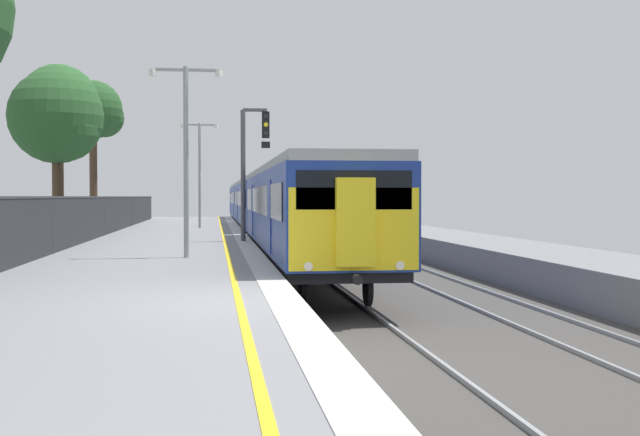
# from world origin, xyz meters

# --- Properties ---
(ground) EXTENTS (17.40, 110.00, 1.21)m
(ground) POSITION_xyz_m (2.64, 0.00, -0.61)
(ground) COLOR gray
(commuter_train_at_platform) EXTENTS (2.83, 59.32, 3.81)m
(commuter_train_at_platform) POSITION_xyz_m (2.10, 32.66, 1.27)
(commuter_train_at_platform) COLOR navy
(commuter_train_at_platform) RESTS_ON ground
(signal_gantry) EXTENTS (1.10, 0.24, 4.99)m
(signal_gantry) POSITION_xyz_m (0.62, 17.57, 3.12)
(signal_gantry) COLOR #47474C
(signal_gantry) RESTS_ON ground
(platform_lamp_mid) EXTENTS (2.00, 0.20, 5.26)m
(platform_lamp_mid) POSITION_xyz_m (-1.50, 9.62, 3.13)
(platform_lamp_mid) COLOR #93999E
(platform_lamp_mid) RESTS_ON ground
(platform_lamp_far) EXTENTS (2.00, 0.20, 5.62)m
(platform_lamp_far) POSITION_xyz_m (-1.50, 31.04, 3.32)
(platform_lamp_far) COLOR #93999E
(platform_lamp_far) RESTS_ON ground
(background_tree_left) EXTENTS (3.71, 3.71, 6.69)m
(background_tree_left) POSITION_xyz_m (-6.79, 19.98, 4.70)
(background_tree_left) COLOR #473323
(background_tree_left) RESTS_ON ground
(background_tree_centre) EXTENTS (3.36, 3.31, 8.29)m
(background_tree_centre) POSITION_xyz_m (-7.42, 34.68, 6.46)
(background_tree_centre) COLOR #473323
(background_tree_centre) RESTS_ON ground
(background_tree_back) EXTENTS (3.63, 3.63, 7.75)m
(background_tree_back) POSITION_xyz_m (-7.84, 25.53, 5.81)
(background_tree_back) COLOR #473323
(background_tree_back) RESTS_ON ground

